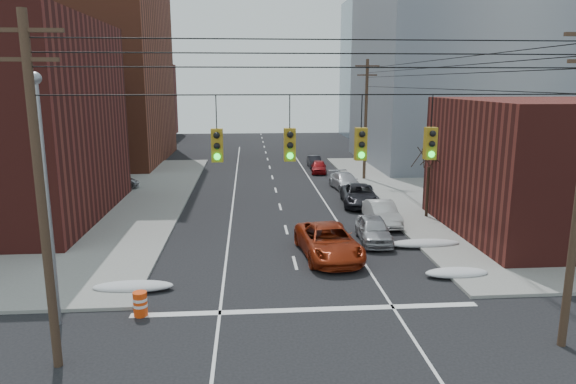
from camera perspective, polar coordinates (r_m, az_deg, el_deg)
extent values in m
cube|color=brown|center=(64.62, -25.17, 16.36)|extent=(24.00, 20.00, 30.00)
cube|color=#531D19|center=(89.80, -20.06, 9.48)|extent=(22.00, 18.00, 12.00)
cube|color=gray|center=(61.64, 19.40, 14.72)|extent=(22.00, 20.00, 25.00)
cube|color=gray|center=(86.65, 13.56, 13.12)|extent=(20.00, 18.00, 22.00)
cylinder|color=#473323|center=(17.11, -25.72, -0.80)|extent=(0.28, 0.28, 11.00)
cube|color=#473323|center=(16.82, -27.30, 15.70)|extent=(2.20, 0.12, 0.12)
cube|color=#473323|center=(16.77, -27.03, 12.99)|extent=(1.80, 0.12, 0.12)
cylinder|color=#473323|center=(47.91, 8.63, 7.81)|extent=(0.28, 0.28, 11.00)
cube|color=#473323|center=(47.80, 8.82, 13.68)|extent=(2.20, 0.12, 0.12)
cube|color=#473323|center=(47.78, 8.79, 12.72)|extent=(1.80, 0.12, 0.12)
cylinder|color=black|center=(15.72, 3.90, 10.74)|extent=(17.00, 0.04, 0.04)
cylinder|color=black|center=(15.60, -7.98, 8.81)|extent=(0.03, 0.03, 1.00)
cube|color=olive|center=(15.69, -7.87, 5.16)|extent=(0.35, 0.30, 1.00)
sphere|color=black|center=(15.49, -7.94, 6.26)|extent=(0.20, 0.20, 0.20)
sphere|color=black|center=(15.52, -7.91, 5.08)|extent=(0.20, 0.20, 0.20)
sphere|color=#0CE526|center=(15.56, -7.88, 3.91)|extent=(0.20, 0.20, 0.20)
cylinder|color=black|center=(15.63, 0.19, 8.93)|extent=(0.03, 0.03, 1.00)
cube|color=olive|center=(15.71, 0.19, 5.28)|extent=(0.35, 0.30, 1.00)
sphere|color=black|center=(15.51, 0.24, 6.38)|extent=(0.20, 0.20, 0.20)
sphere|color=black|center=(15.55, 0.24, 5.21)|extent=(0.20, 0.20, 0.20)
sphere|color=#0CE526|center=(15.59, 0.24, 4.04)|extent=(0.20, 0.20, 0.20)
cylinder|color=black|center=(15.96, 8.19, 8.87)|extent=(0.03, 0.03, 1.00)
cube|color=olive|center=(16.04, 8.08, 5.30)|extent=(0.35, 0.30, 1.00)
sphere|color=black|center=(15.84, 8.25, 6.38)|extent=(0.20, 0.20, 0.20)
sphere|color=black|center=(15.88, 8.21, 5.23)|extent=(0.20, 0.20, 0.20)
sphere|color=#0CE526|center=(15.92, 8.18, 4.09)|extent=(0.20, 0.20, 0.20)
cylinder|color=black|center=(16.57, 15.72, 8.66)|extent=(0.03, 0.03, 1.00)
cube|color=olive|center=(16.66, 15.52, 5.23)|extent=(0.35, 0.30, 1.00)
sphere|color=black|center=(16.46, 15.79, 6.26)|extent=(0.20, 0.20, 0.20)
sphere|color=black|center=(16.50, 15.72, 5.16)|extent=(0.20, 0.20, 0.20)
sphere|color=#0CE526|center=(16.54, 15.66, 4.06)|extent=(0.20, 0.20, 0.20)
cylinder|color=gray|center=(20.41, -25.10, -1.70)|extent=(0.18, 0.18, 9.00)
sphere|color=gray|center=(19.91, -26.30, 11.27)|extent=(0.44, 0.44, 0.44)
cylinder|color=black|center=(35.39, 15.24, -0.10)|extent=(0.20, 0.20, 3.50)
cylinder|color=black|center=(35.23, 15.97, 3.65)|extent=(0.27, 0.82, 1.19)
cylinder|color=black|center=(35.59, 15.49, 3.89)|extent=(1.17, 0.54, 1.38)
cylinder|color=black|center=(35.52, 14.41, 3.99)|extent=(1.44, 1.00, 1.48)
cylinder|color=black|center=(34.91, 14.80, 3.64)|extent=(0.17, 0.84, 1.19)
cylinder|color=black|center=(34.44, 14.98, 3.66)|extent=(0.82, 0.99, 1.40)
cylinder|color=black|center=(34.20, 16.04, 3.60)|extent=(1.74, 0.21, 1.43)
cylinder|color=black|center=(34.89, 16.09, 3.56)|extent=(0.48, 0.73, 1.20)
ellipsoid|color=silver|center=(23.82, -16.83, -10.01)|extent=(3.50, 1.08, 0.42)
ellipsoid|color=silver|center=(25.62, 18.22, -8.52)|extent=(3.00, 1.08, 0.42)
ellipsoid|color=silver|center=(29.58, 14.91, -5.54)|extent=(4.00, 1.08, 0.42)
imported|color=maroon|center=(26.96, 4.52, -5.51)|extent=(3.27, 6.17, 1.65)
imported|color=#A1A0A5|center=(29.76, 9.48, -4.13)|extent=(2.00, 4.41, 1.47)
imported|color=silver|center=(33.47, 10.39, -2.33)|extent=(1.63, 4.53, 1.49)
imported|color=black|center=(38.47, 7.94, -0.35)|extent=(3.01, 5.63, 1.50)
imported|color=silver|center=(43.97, 6.37, 1.18)|extent=(2.50, 4.98, 1.39)
imported|color=maroon|center=(51.85, 3.44, 2.82)|extent=(1.93, 3.83, 1.25)
imported|color=black|center=(55.29, 2.95, 3.39)|extent=(1.33, 3.71, 1.22)
imported|color=white|center=(36.49, -24.47, -1.83)|extent=(4.63, 2.60, 1.44)
imported|color=#A1A1A6|center=(45.49, -18.97, 1.05)|extent=(4.90, 3.68, 1.24)
imported|color=black|center=(42.14, -26.99, -0.26)|extent=(5.64, 3.77, 1.52)
imported|color=silver|center=(46.34, -24.46, 0.83)|extent=(3.96, 2.28, 1.27)
cylinder|color=#EA3F0C|center=(21.29, -16.09, -11.86)|extent=(0.66, 0.66, 0.98)
cylinder|color=white|center=(21.22, -16.12, -11.38)|extent=(0.68, 0.68, 0.12)
cylinder|color=white|center=(21.31, -16.08, -11.98)|extent=(0.68, 0.68, 0.12)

